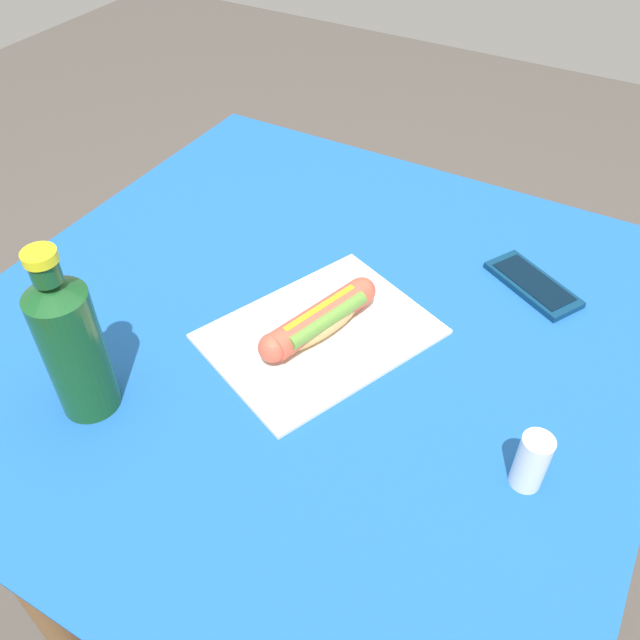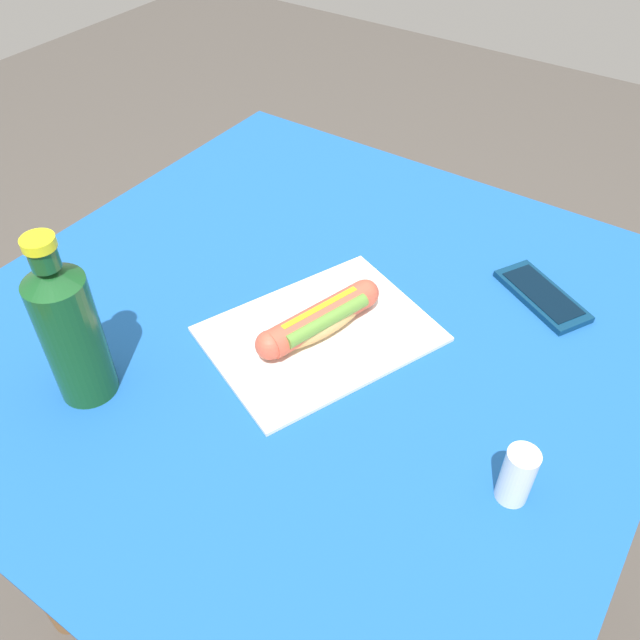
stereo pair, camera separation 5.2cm
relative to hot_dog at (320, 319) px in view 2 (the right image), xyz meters
The scene contains 7 objects.
ground_plane 0.79m from the hot_dog, 120.73° to the right, with size 6.00×6.00×0.00m, color #47423D.
dining_table 0.18m from the hot_dog, 120.73° to the right, with size 0.97×0.94×0.76m.
paper_wrapper 0.03m from the hot_dog, 106.73° to the right, with size 0.30×0.22×0.01m, color silver.
hot_dog is the anchor object (origin of this frame).
cell_phone 0.34m from the hot_dog, 137.82° to the left, with size 0.13×0.16×0.01m.
soda_bottle 0.32m from the hot_dog, 38.01° to the right, with size 0.07×0.07×0.24m.
salt_shaker 0.33m from the hot_dog, 74.21° to the left, with size 0.04×0.04×0.08m, color silver.
Camera 2 is at (0.56, 0.39, 1.40)m, focal length 37.01 mm.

